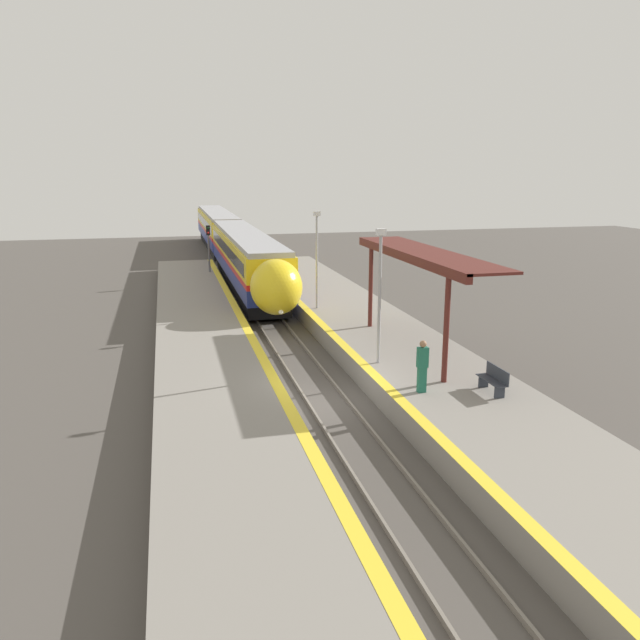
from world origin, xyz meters
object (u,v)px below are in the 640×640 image
(platform_bench, at_px, (494,379))
(person_waiting, at_px, (422,365))
(railway_signal, at_px, (209,248))
(lamppost_near, at_px, (380,287))
(train, at_px, (230,241))
(lamppost_mid, at_px, (317,253))

(platform_bench, bearing_deg, person_waiting, 165.27)
(railway_signal, xyz_separation_m, lamppost_near, (4.75, -24.02, 1.25))
(train, distance_m, lamppost_near, 31.42)
(train, relative_size, railway_signal, 11.30)
(train, xyz_separation_m, person_waiting, (2.78, -34.76, -0.46))
(platform_bench, distance_m, lamppost_near, 5.50)
(railway_signal, bearing_deg, person_waiting, -79.52)
(lamppost_mid, bearing_deg, train, 96.58)
(platform_bench, height_order, lamppost_near, lamppost_near)
(train, distance_m, railway_signal, 7.63)
(platform_bench, distance_m, lamppost_mid, 14.66)
(train, distance_m, lamppost_mid, 21.38)
(platform_bench, bearing_deg, lamppost_near, 123.28)
(train, xyz_separation_m, lamppost_mid, (2.44, -21.18, 1.57))
(railway_signal, distance_m, lamppost_mid, 14.75)
(train, height_order, platform_bench, train)
(train, bearing_deg, lamppost_near, -85.54)
(railway_signal, bearing_deg, lamppost_mid, -71.16)
(lamppost_mid, bearing_deg, lamppost_near, -90.00)
(person_waiting, bearing_deg, train, 94.58)
(train, distance_m, platform_bench, 35.75)
(person_waiting, height_order, lamppost_mid, lamppost_mid)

